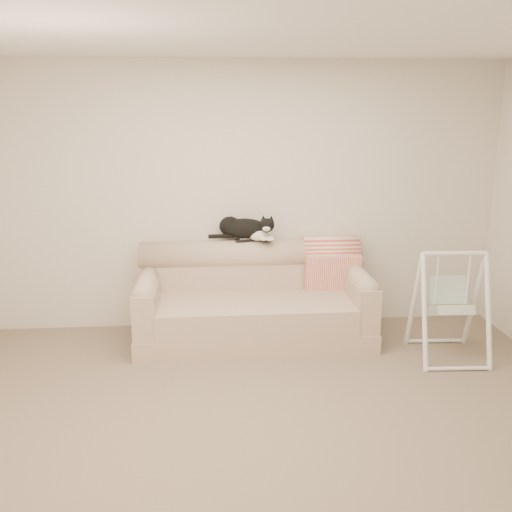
{
  "coord_description": "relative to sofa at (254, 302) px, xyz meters",
  "views": [
    {
      "loc": [
        -0.37,
        -3.53,
        2.16
      ],
      "look_at": [
        0.03,
        1.27,
        0.9
      ],
      "focal_mm": 40.0,
      "sensor_mm": 36.0,
      "label": 1
    }
  ],
  "objects": [
    {
      "name": "remote_b",
      "position": [
        0.11,
        0.21,
        0.56
      ],
      "size": [
        0.16,
        0.15,
        0.02
      ],
      "color": "black",
      "rests_on": "sofa"
    },
    {
      "name": "sofa",
      "position": [
        0.0,
        0.0,
        0.0
      ],
      "size": [
        2.2,
        0.93,
        0.9
      ],
      "color": "tan",
      "rests_on": "ground"
    },
    {
      "name": "throw_blanket",
      "position": [
        0.78,
        0.23,
        0.37
      ],
      "size": [
        0.54,
        0.38,
        0.58
      ],
      "color": "#E24130",
      "rests_on": "sofa"
    },
    {
      "name": "remote_a",
      "position": [
        -0.07,
        0.23,
        0.56
      ],
      "size": [
        0.19,
        0.08,
        0.03
      ],
      "color": "black",
      "rests_on": "sofa"
    },
    {
      "name": "ground_plane",
      "position": [
        -0.04,
        -1.62,
        -0.35
      ],
      "size": [
        5.0,
        5.0,
        0.0
      ],
      "primitive_type": "plane",
      "color": "#766453",
      "rests_on": "ground"
    },
    {
      "name": "room_shell",
      "position": [
        -0.04,
        -1.62,
        1.18
      ],
      "size": [
        5.04,
        4.04,
        2.6
      ],
      "color": "beige",
      "rests_on": "ground"
    },
    {
      "name": "tuxedo_cat",
      "position": [
        -0.06,
        0.26,
        0.67
      ],
      "size": [
        0.65,
        0.41,
        0.26
      ],
      "color": "black",
      "rests_on": "sofa"
    },
    {
      "name": "baby_swing",
      "position": [
        1.68,
        -0.59,
        0.13
      ],
      "size": [
        0.62,
        0.66,
        0.98
      ],
      "color": "white",
      "rests_on": "ground"
    }
  ]
}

